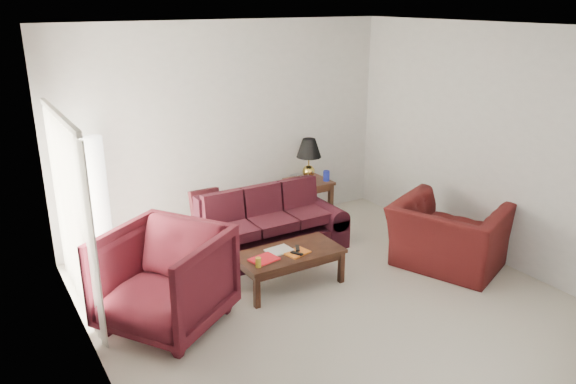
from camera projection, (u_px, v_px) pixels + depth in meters
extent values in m
plane|color=beige|center=(326.00, 299.00, 6.43)|extent=(5.00, 5.00, 0.00)
cube|color=silver|center=(71.00, 216.00, 5.95)|extent=(0.10, 2.00, 2.16)
cube|color=black|center=(205.00, 204.00, 7.46)|extent=(0.40, 0.20, 0.41)
cube|color=#AEAFB3|center=(305.00, 180.00, 8.28)|extent=(0.15, 0.06, 0.14)
cylinder|color=#1C29B6|center=(326.00, 176.00, 8.48)|extent=(0.11, 0.11, 0.16)
cube|color=silver|center=(296.00, 175.00, 8.54)|extent=(0.16, 0.18, 0.05)
imported|color=#440F18|center=(164.00, 279.00, 5.76)|extent=(1.60, 1.60, 1.06)
imported|color=#3C0D0D|center=(448.00, 236.00, 7.09)|extent=(1.55, 1.64, 0.85)
cube|color=red|center=(264.00, 259.00, 6.40)|extent=(0.34, 0.28, 0.02)
cube|color=beige|center=(279.00, 250.00, 6.62)|extent=(0.31, 0.25, 0.02)
cube|color=#CA6017|center=(297.00, 253.00, 6.57)|extent=(0.32, 0.27, 0.02)
cube|color=black|center=(297.00, 253.00, 6.50)|extent=(0.11, 0.15, 0.02)
cube|color=black|center=(298.00, 248.00, 6.64)|extent=(0.12, 0.16, 0.02)
cylinder|color=gold|center=(258.00, 262.00, 6.22)|extent=(0.08, 0.08, 0.11)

